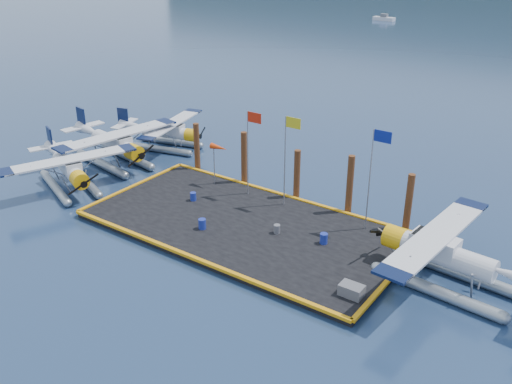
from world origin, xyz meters
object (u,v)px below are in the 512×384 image
seaplane_d (441,257)px  flagpole_blue (374,165)px  flagpole_red (250,140)px  piling_2 (297,176)px  piling_0 (197,148)px  piling_3 (350,187)px  seaplane_c (168,134)px  drum_0 (193,196)px  flagpole_yellow (288,148)px  seaplane_b (116,146)px  seaplane_a (70,171)px  drum_2 (277,229)px  piling_1 (244,160)px  piling_4 (408,204)px  drum_3 (202,224)px  crate (352,290)px  windsock (219,149)px  drum_4 (324,238)px

seaplane_d → flagpole_blue: 6.72m
flagpole_red → piling_2: flagpole_red is taller
piling_0 → seaplane_d: bearing=-11.9°
piling_2 → piling_3: bearing=0.0°
seaplane_c → seaplane_d: size_ratio=0.83×
drum_0 → flagpole_yellow: (5.62, 3.07, 3.82)m
seaplane_b → seaplane_d: (26.82, -1.75, 0.05)m
seaplane_a → flagpole_red: (11.61, 6.17, 2.91)m
drum_2 → piling_3: 5.86m
seaplane_c → piling_1: 10.33m
seaplane_c → piling_4: 22.63m
seaplane_d → piling_3: (-7.54, 4.32, 0.50)m
drum_3 → piling_4: 12.75m
seaplane_c → piling_0: piling_0 is taller
flagpole_red → piling_4: bearing=8.4°
flagpole_red → seaplane_c: bearing=160.2°
seaplane_c → flagpole_blue: (20.67, -4.19, 3.31)m
flagpole_yellow → piling_3: flagpole_yellow is taller
seaplane_a → drum_0: size_ratio=16.29×
drum_2 → piling_4: piling_4 is taller
crate → piling_2: bearing=134.9°
drum_2 → windsock: size_ratio=0.18×
drum_2 → crate: 7.44m
seaplane_b → piling_0: (6.27, 2.57, 0.40)m
seaplane_b → piling_2: size_ratio=2.74×
piling_1 → piling_2: 4.50m
seaplane_c → crate: 25.53m
drum_0 → piling_2: piling_2 is taller
seaplane_c → drum_3: seaplane_c is taller
drum_3 → piling_1: size_ratio=0.16×
crate → piling_0: (-17.50, 8.52, 1.30)m
piling_1 → piling_3: size_ratio=0.98×
drum_4 → piling_0: bearing=161.2°
drum_3 → drum_4: (7.05, 2.75, -0.01)m
flagpole_red → drum_2: bearing=-38.3°
crate → piling_1: (-13.00, 8.52, 1.40)m
drum_3 → seaplane_c: bearing=140.5°
piling_4 → drum_2: bearing=-139.7°
piling_0 → piling_1: 4.50m
drum_3 → flagpole_blue: bearing=34.6°
piling_2 → piling_3: (4.00, 0.00, 0.25)m
seaplane_b → piling_3: (19.27, 2.57, 0.55)m
drum_4 → piling_4: size_ratio=0.16×
seaplane_b → flagpole_red: size_ratio=1.74×
seaplane_d → crate: size_ratio=8.85×
seaplane_c → flagpole_red: 12.77m
piling_1 → seaplane_d: bearing=-15.1°
drum_0 → drum_4: bearing=-0.1°
drum_2 → piling_1: 8.33m
seaplane_a → seaplane_d: seaplane_d is taller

